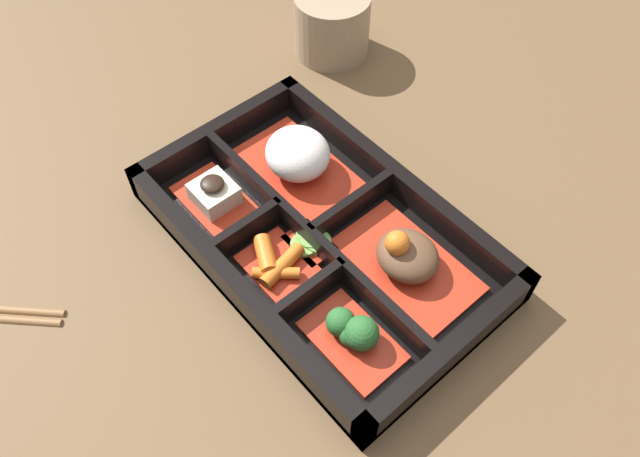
% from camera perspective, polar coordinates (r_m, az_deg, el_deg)
% --- Properties ---
extents(ground_plane, '(3.00, 3.00, 0.00)m').
position_cam_1_polar(ground_plane, '(0.57, 0.00, -1.46)').
color(ground_plane, brown).
extents(bento_base, '(0.32, 0.20, 0.01)m').
position_cam_1_polar(bento_base, '(0.57, 0.00, -1.17)').
color(bento_base, black).
rests_on(bento_base, ground_plane).
extents(bento_rim, '(0.32, 0.20, 0.04)m').
position_cam_1_polar(bento_rim, '(0.56, -0.24, -0.52)').
color(bento_rim, black).
rests_on(bento_rim, ground_plane).
extents(bowl_rice, '(0.13, 0.08, 0.05)m').
position_cam_1_polar(bowl_rice, '(0.60, -2.04, 6.51)').
color(bowl_rice, '#B22D19').
rests_on(bowl_rice, bento_base).
extents(bowl_stew, '(0.13, 0.08, 0.05)m').
position_cam_1_polar(bowl_stew, '(0.54, 7.88, -2.74)').
color(bowl_stew, '#B22D19').
rests_on(bowl_stew, bento_base).
extents(bowl_tofu, '(0.08, 0.05, 0.03)m').
position_cam_1_polar(bowl_tofu, '(0.59, -9.58, 2.92)').
color(bowl_tofu, '#B22D19').
rests_on(bowl_tofu, bento_base).
extents(bowl_carrots, '(0.07, 0.05, 0.02)m').
position_cam_1_polar(bowl_carrots, '(0.54, -4.01, -3.29)').
color(bowl_carrots, '#B22D19').
rests_on(bowl_carrots, bento_base).
extents(bowl_greens, '(0.08, 0.05, 0.03)m').
position_cam_1_polar(bowl_greens, '(0.50, 3.02, -9.57)').
color(bowl_greens, '#B22D19').
rests_on(bowl_greens, bento_base).
extents(bowl_pickles, '(0.04, 0.04, 0.01)m').
position_cam_1_polar(bowl_pickles, '(0.56, -0.95, -1.23)').
color(bowl_pickles, '#B22D19').
rests_on(bowl_pickles, bento_base).
extents(tea_cup, '(0.09, 0.09, 0.07)m').
position_cam_1_polar(tea_cup, '(0.74, 1.10, 18.31)').
color(tea_cup, gray).
rests_on(tea_cup, ground_plane).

